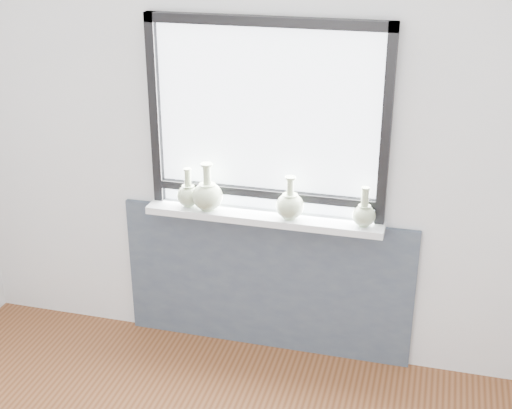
% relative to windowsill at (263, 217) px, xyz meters
% --- Properties ---
extents(back_wall, '(3.60, 0.02, 2.60)m').
position_rel_windowsill_xyz_m(back_wall, '(0.00, 0.10, 0.42)').
color(back_wall, silver).
rests_on(back_wall, ground).
extents(apron_panel, '(1.70, 0.03, 0.86)m').
position_rel_windowsill_xyz_m(apron_panel, '(0.00, 0.07, -0.45)').
color(apron_panel, '#414E5A').
rests_on(apron_panel, ground).
extents(windowsill, '(1.32, 0.18, 0.04)m').
position_rel_windowsill_xyz_m(windowsill, '(0.00, 0.00, 0.00)').
color(windowsill, silver).
rests_on(windowsill, apron_panel).
extents(window, '(1.30, 0.06, 1.05)m').
position_rel_windowsill_xyz_m(window, '(0.00, 0.06, 0.56)').
color(window, black).
rests_on(window, windowsill).
extents(vase_a, '(0.13, 0.13, 0.22)m').
position_rel_windowsill_xyz_m(vase_a, '(-0.43, -0.00, 0.09)').
color(vase_a, '#A8BC93').
rests_on(vase_a, windowsill).
extents(vase_b, '(0.17, 0.17, 0.27)m').
position_rel_windowsill_xyz_m(vase_b, '(-0.31, -0.02, 0.11)').
color(vase_b, '#A8BC93').
rests_on(vase_b, windowsill).
extents(vase_c, '(0.15, 0.15, 0.24)m').
position_rel_windowsill_xyz_m(vase_c, '(0.15, -0.02, 0.10)').
color(vase_c, '#A8BC93').
rests_on(vase_c, windowsill).
extents(vase_d, '(0.12, 0.12, 0.22)m').
position_rel_windowsill_xyz_m(vase_d, '(0.55, -0.01, 0.09)').
color(vase_d, '#A8BC93').
rests_on(vase_d, windowsill).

